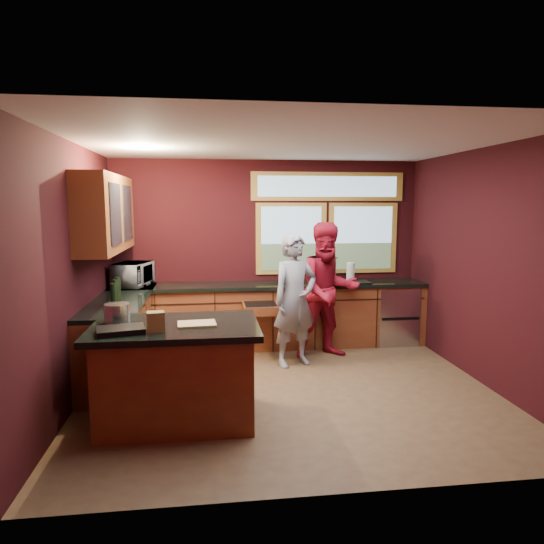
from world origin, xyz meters
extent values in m
plane|color=brown|center=(0.00, 0.00, 0.00)|extent=(4.50, 4.50, 0.00)
cube|color=black|center=(0.00, 2.00, 1.35)|extent=(4.50, 0.02, 2.70)
cube|color=black|center=(0.00, -2.00, 1.35)|extent=(4.50, 0.02, 2.70)
cube|color=black|center=(-2.25, 0.00, 1.35)|extent=(0.02, 4.00, 2.70)
cube|color=black|center=(2.25, 0.00, 1.35)|extent=(0.02, 4.00, 2.70)
cube|color=silver|center=(0.00, 0.00, 2.70)|extent=(4.50, 4.00, 0.02)
cube|color=#7895A7|center=(0.35, 1.99, 1.55)|extent=(1.06, 0.02, 1.06)
cube|color=#7895A7|center=(1.45, 1.99, 1.55)|extent=(1.06, 0.02, 1.06)
cube|color=#AA8131|center=(0.90, 1.99, 2.32)|extent=(2.30, 0.02, 0.42)
cube|color=#5D2216|center=(-2.07, 0.85, 1.95)|extent=(0.36, 1.80, 0.90)
cube|color=#5D2216|center=(0.00, 1.70, 0.44)|extent=(4.50, 0.60, 0.88)
cube|color=black|center=(0.00, 1.69, 0.91)|extent=(4.50, 0.64, 0.05)
cube|color=#B7B7BC|center=(1.85, 1.68, 0.42)|extent=(0.60, 0.58, 0.85)
cube|color=black|center=(1.10, 1.66, 0.91)|extent=(0.66, 0.46, 0.05)
cube|color=#5D2216|center=(-1.95, 0.85, 0.44)|extent=(0.60, 2.30, 0.88)
cube|color=black|center=(-1.94, 0.85, 0.91)|extent=(0.64, 2.30, 0.05)
cube|color=#5D2216|center=(-1.19, -0.63, 0.44)|extent=(1.40, 0.90, 0.88)
cube|color=black|center=(-1.19, -0.63, 0.92)|extent=(1.55, 1.05, 0.06)
imported|color=slate|center=(0.21, 0.84, 0.85)|extent=(0.72, 0.61, 1.69)
imported|color=maroon|center=(0.71, 1.12, 0.91)|extent=(0.98, 0.81, 1.82)
imported|color=#999999|center=(-1.92, 1.70, 1.09)|extent=(0.54, 0.68, 0.33)
imported|color=#999999|center=(0.84, 1.75, 1.12)|extent=(0.34, 0.29, 0.38)
cylinder|color=silver|center=(1.19, 1.70, 1.07)|extent=(0.12, 0.12, 0.28)
cube|color=tan|center=(-0.99, -0.68, 0.95)|extent=(0.37, 0.27, 0.02)
cylinder|color=silver|center=(-1.74, -0.48, 1.03)|extent=(0.24, 0.24, 0.18)
cube|color=brown|center=(-1.34, -0.88, 1.03)|extent=(0.17, 0.14, 0.18)
cube|color=black|center=(-1.64, -0.88, 0.97)|extent=(0.45, 0.36, 0.05)
camera|label=1|loc=(-0.85, -5.13, 2.06)|focal=32.00mm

